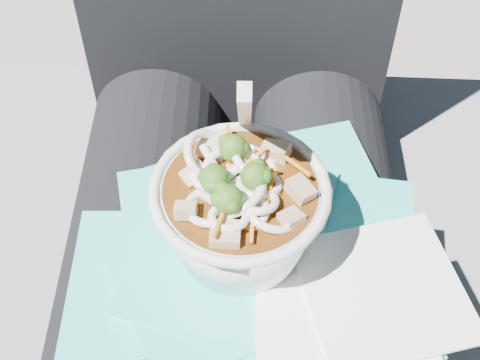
{
  "coord_description": "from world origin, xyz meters",
  "views": [
    {
      "loc": [
        0.01,
        -0.35,
        1.13
      ],
      "look_at": [
        0.01,
        -0.02,
        0.73
      ],
      "focal_mm": 50.0,
      "sensor_mm": 36.0,
      "label": 1
    }
  ],
  "objects_px": {
    "stone_ledge": "(237,301)",
    "plastic_bag": "(247,253)",
    "lap": "(233,280)",
    "person_body": "(235,196)",
    "udon_bowl": "(240,209)"
  },
  "relations": [
    {
      "from": "stone_ledge",
      "to": "plastic_bag",
      "type": "relative_size",
      "value": 3.05
    },
    {
      "from": "udon_bowl",
      "to": "person_body",
      "type": "bearing_deg",
      "value": 93.39
    },
    {
      "from": "lap",
      "to": "udon_bowl",
      "type": "relative_size",
      "value": 2.52
    },
    {
      "from": "person_body",
      "to": "udon_bowl",
      "type": "xyz_separation_m",
      "value": [
        0.01,
        -0.11,
        0.13
      ]
    },
    {
      "from": "stone_ledge",
      "to": "person_body",
      "type": "bearing_deg",
      "value": -90.0
    },
    {
      "from": "plastic_bag",
      "to": "udon_bowl",
      "type": "relative_size",
      "value": 1.72
    },
    {
      "from": "lap",
      "to": "plastic_bag",
      "type": "height_order",
      "value": "plastic_bag"
    },
    {
      "from": "stone_ledge",
      "to": "udon_bowl",
      "type": "bearing_deg",
      "value": -87.76
    },
    {
      "from": "plastic_bag",
      "to": "udon_bowl",
      "type": "height_order",
      "value": "udon_bowl"
    },
    {
      "from": "lap",
      "to": "plastic_bag",
      "type": "xyz_separation_m",
      "value": [
        0.01,
        -0.02,
        0.09
      ]
    },
    {
      "from": "lap",
      "to": "person_body",
      "type": "xyz_separation_m",
      "value": [
        0.0,
        0.09,
        0.02
      ]
    },
    {
      "from": "person_body",
      "to": "lap",
      "type": "bearing_deg",
      "value": -90.0
    },
    {
      "from": "udon_bowl",
      "to": "plastic_bag",
      "type": "bearing_deg",
      "value": -17.42
    },
    {
      "from": "lap",
      "to": "udon_bowl",
      "type": "xyz_separation_m",
      "value": [
        0.01,
        -0.02,
        0.15
      ]
    },
    {
      "from": "plastic_bag",
      "to": "stone_ledge",
      "type": "bearing_deg",
      "value": 94.45
    }
  ]
}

